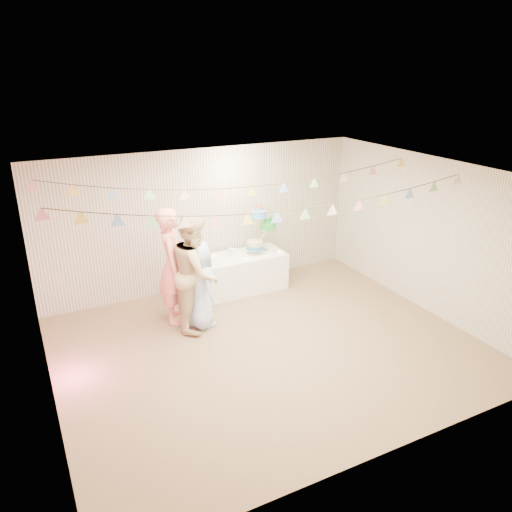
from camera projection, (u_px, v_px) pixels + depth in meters
name	position (u px, v px, depth m)	size (l,w,h in m)	color
floor	(268.00, 347.00, 7.47)	(6.00, 6.00, 0.00)	brown
ceiling	(270.00, 175.00, 6.53)	(6.00, 6.00, 0.00)	silver
back_wall	(204.00, 220.00, 9.08)	(6.00, 6.00, 0.00)	silver
front_wall	(388.00, 353.00, 4.92)	(6.00, 6.00, 0.00)	silver
left_wall	(40.00, 312.00, 5.74)	(5.00, 5.00, 0.00)	silver
right_wall	(428.00, 236.00, 8.26)	(5.00, 5.00, 0.00)	silver
table	(236.00, 274.00, 9.19)	(1.84, 0.73, 0.69)	white
cake_stand	(261.00, 227.00, 9.17)	(0.73, 0.43, 0.82)	silver
cake_bottom	(255.00, 245.00, 9.17)	(0.31, 0.31, 0.15)	teal
cake_middle	(267.00, 227.00, 9.34)	(0.27, 0.27, 0.22)	green
cake_top_tier	(259.00, 216.00, 9.04)	(0.25, 0.25, 0.19)	#4B9CED
platter	(203.00, 259.00, 8.73)	(0.31, 0.31, 0.02)	white
posy	(231.00, 249.00, 9.04)	(0.14, 0.14, 0.16)	white
person_adult_a	(173.00, 266.00, 7.94)	(0.70, 0.46, 1.92)	#FF9385
person_adult_b	(196.00, 272.00, 7.77)	(0.90, 0.70, 1.86)	#D2B981
person_child	(200.00, 285.00, 7.83)	(0.70, 0.46, 1.43)	#B4D2FF
bunting_back	(235.00, 178.00, 7.53)	(5.60, 1.10, 0.40)	pink
bunting_front	(277.00, 199.00, 6.46)	(5.60, 0.90, 0.36)	#72A5E5
tealight_0	(197.00, 266.00, 8.60)	(0.04, 0.04, 0.03)	#FFD88C
tealight_1	(214.00, 255.00, 9.07)	(0.04, 0.04, 0.03)	#FFD88C
tealight_2	(246.00, 258.00, 8.92)	(0.04, 0.04, 0.03)	#FFD88C
tealight_3	(247.00, 249.00, 9.39)	(0.04, 0.04, 0.03)	#FFD88C
tealight_4	(280.00, 251.00, 9.26)	(0.04, 0.04, 0.03)	#FFD88C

